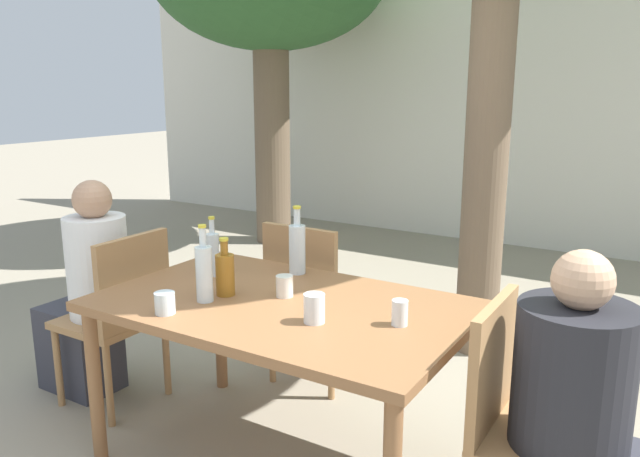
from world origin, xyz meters
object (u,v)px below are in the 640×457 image
object	(u,v)px
patio_chair_1	(522,417)
drinking_glass_3	(285,286)
amber_bottle_2	(225,273)
water_bottle_1	(204,272)
dining_table_front	(282,319)
person_seated_0	(89,302)
drinking_glass_1	(314,308)
patio_chair_2	(311,294)
person_seated_1	(597,440)
drinking_glass_0	(165,303)
water_bottle_3	(297,247)
patio_chair_0	(121,310)
drinking_glass_2	(400,313)
water_bottle_0	(213,253)

from	to	relation	value
patio_chair_1	drinking_glass_3	distance (m)	1.06
patio_chair_1	amber_bottle_2	distance (m)	1.29
patio_chair_1	water_bottle_1	bearing A→B (deg)	97.26
dining_table_front	drinking_glass_3	size ratio (longest dim) A/B	16.71
person_seated_0	drinking_glass_1	bearing A→B (deg)	85.12
patio_chair_2	person_seated_1	world-z (taller)	person_seated_1
drinking_glass_1	drinking_glass_0	bearing A→B (deg)	-157.50
patio_chair_2	water_bottle_3	bearing A→B (deg)	112.25
amber_bottle_2	water_bottle_3	bearing A→B (deg)	78.23
patio_chair_0	water_bottle_3	bearing A→B (deg)	113.81
water_bottle_3	drinking_glass_0	world-z (taller)	water_bottle_3
drinking_glass_1	drinking_glass_3	distance (m)	0.32
person_seated_0	drinking_glass_2	world-z (taller)	person_seated_0
water_bottle_0	drinking_glass_1	xyz separation A→B (m)	(0.72, -0.25, -0.05)
amber_bottle_2	patio_chair_2	bearing A→B (deg)	93.82
water_bottle_1	drinking_glass_3	bearing A→B (deg)	41.67
person_seated_1	patio_chair_2	bearing A→B (deg)	65.38
amber_bottle_2	drinking_glass_0	bearing A→B (deg)	-101.01
water_bottle_3	drinking_glass_0	distance (m)	0.74
drinking_glass_2	amber_bottle_2	bearing A→B (deg)	-174.69
dining_table_front	person_seated_1	xyz separation A→B (m)	(1.23, -0.00, -0.16)
dining_table_front	person_seated_1	world-z (taller)	person_seated_1
person_seated_0	water_bottle_3	xyz separation A→B (m)	(1.07, 0.36, 0.36)
drinking_glass_2	dining_table_front	bearing A→B (deg)	-178.21
patio_chair_1	person_seated_0	xyz separation A→B (m)	(-2.22, -0.00, -0.01)
amber_bottle_2	drinking_glass_2	size ratio (longest dim) A/B	2.57
patio_chair_1	drinking_glass_1	world-z (taller)	patio_chair_1
water_bottle_3	drinking_glass_2	xyz separation A→B (m)	(0.69, -0.35, -0.08)
person_seated_1	drinking_glass_2	bearing A→B (deg)	88.68
amber_bottle_2	drinking_glass_3	xyz separation A→B (m)	(0.23, 0.11, -0.05)
drinking_glass_0	patio_chair_2	bearing A→B (deg)	89.62
patio_chair_0	drinking_glass_2	bearing A→B (deg)	90.62
patio_chair_0	drinking_glass_0	distance (m)	0.81
dining_table_front	water_bottle_0	distance (m)	0.53
drinking_glass_2	patio_chair_1	bearing A→B (deg)	-1.98
amber_bottle_2	drinking_glass_2	world-z (taller)	amber_bottle_2
patio_chair_0	patio_chair_1	size ratio (longest dim) A/B	1.00
patio_chair_0	water_bottle_1	size ratio (longest dim) A/B	2.81
person_seated_1	patio_chair_0	bearing A→B (deg)	90.00
person_seated_1	water_bottle_1	bearing A→B (deg)	96.12
person_seated_1	dining_table_front	bearing A→B (deg)	90.00
patio_chair_0	drinking_glass_0	world-z (taller)	patio_chair_0
patio_chair_1	person_seated_1	size ratio (longest dim) A/B	0.81
patio_chair_0	drinking_glass_3	world-z (taller)	patio_chair_0
dining_table_front	drinking_glass_0	bearing A→B (deg)	-131.44
person_seated_0	person_seated_1	size ratio (longest dim) A/B	1.03
person_seated_1	drinking_glass_0	bearing A→B (deg)	102.87
dining_table_front	drinking_glass_3	distance (m)	0.14
patio_chair_0	drinking_glass_1	xyz separation A→B (m)	(1.23, -0.13, 0.28)
water_bottle_1	patio_chair_2	bearing A→B (deg)	91.96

